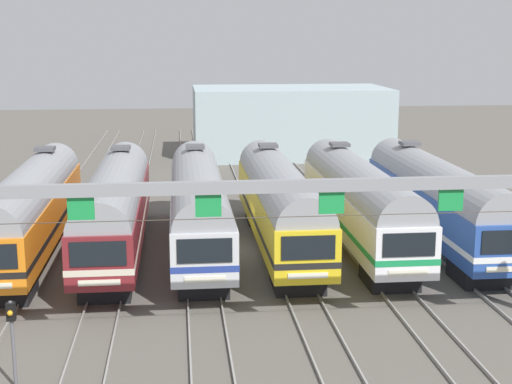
# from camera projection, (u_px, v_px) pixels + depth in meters

# --- Properties ---
(ground_plane) EXTENTS (160.00, 160.00, 0.00)m
(ground_plane) POSITION_uv_depth(u_px,v_px,m) (239.00, 251.00, 40.37)
(ground_plane) COLOR #5B564F
(track_bed) EXTENTS (23.08, 70.00, 0.15)m
(track_bed) POSITION_uv_depth(u_px,v_px,m) (221.00, 187.00, 56.90)
(track_bed) COLOR gray
(track_bed) RESTS_ON ground
(commuter_train_orange) EXTENTS (2.88, 18.06, 5.05)m
(commuter_train_orange) POSITION_uv_depth(u_px,v_px,m) (31.00, 207.00, 38.72)
(commuter_train_orange) COLOR orange
(commuter_train_orange) RESTS_ON ground
(commuter_train_maroon) EXTENTS (2.88, 18.06, 5.05)m
(commuter_train_maroon) POSITION_uv_depth(u_px,v_px,m) (115.00, 205.00, 39.16)
(commuter_train_maroon) COLOR maroon
(commuter_train_maroon) RESTS_ON ground
(commuter_train_silver) EXTENTS (2.88, 18.06, 5.05)m
(commuter_train_silver) POSITION_uv_depth(u_px,v_px,m) (198.00, 203.00, 39.60)
(commuter_train_silver) COLOR silver
(commuter_train_silver) RESTS_ON ground
(commuter_train_yellow) EXTENTS (2.88, 18.06, 5.05)m
(commuter_train_yellow) POSITION_uv_depth(u_px,v_px,m) (279.00, 201.00, 40.04)
(commuter_train_yellow) COLOR gold
(commuter_train_yellow) RESTS_ON ground
(commuter_train_white) EXTENTS (2.88, 18.06, 5.05)m
(commuter_train_white) POSITION_uv_depth(u_px,v_px,m) (359.00, 199.00, 40.48)
(commuter_train_white) COLOR white
(commuter_train_white) RESTS_ON ground
(commuter_train_blue) EXTENTS (2.88, 18.06, 5.05)m
(commuter_train_blue) POSITION_uv_depth(u_px,v_px,m) (436.00, 197.00, 40.91)
(commuter_train_blue) COLOR #284C9E
(commuter_train_blue) RESTS_ON ground
(catenary_gantry) EXTENTS (26.82, 0.44, 6.97)m
(catenary_gantry) POSITION_uv_depth(u_px,v_px,m) (270.00, 211.00, 26.12)
(catenary_gantry) COLOR gray
(catenary_gantry) RESTS_ON ground
(yard_signal_mast) EXTENTS (0.28, 0.35, 3.00)m
(yard_signal_mast) POSITION_uv_depth(u_px,v_px,m) (12.00, 328.00, 24.30)
(yard_signal_mast) COLOR #59595E
(yard_signal_mast) RESTS_ON ground
(maintenance_building) EXTENTS (18.24, 10.00, 6.48)m
(maintenance_building) POSITION_uv_depth(u_px,v_px,m) (290.00, 122.00, 71.66)
(maintenance_building) COLOR #9EB2B7
(maintenance_building) RESTS_ON ground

